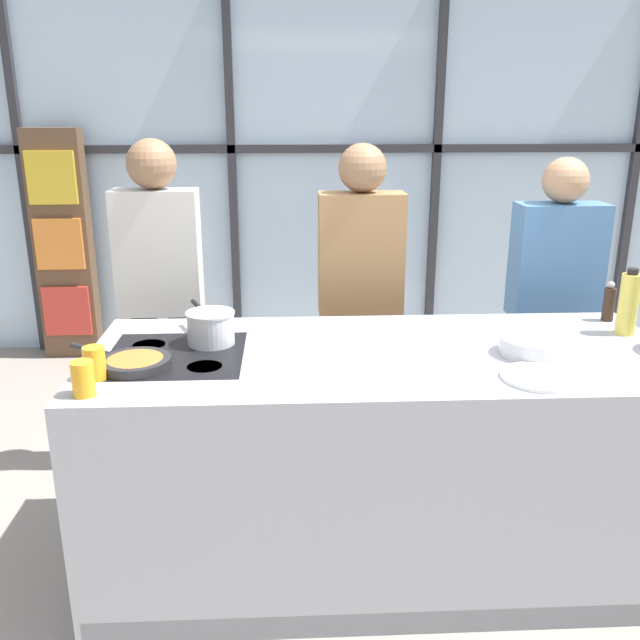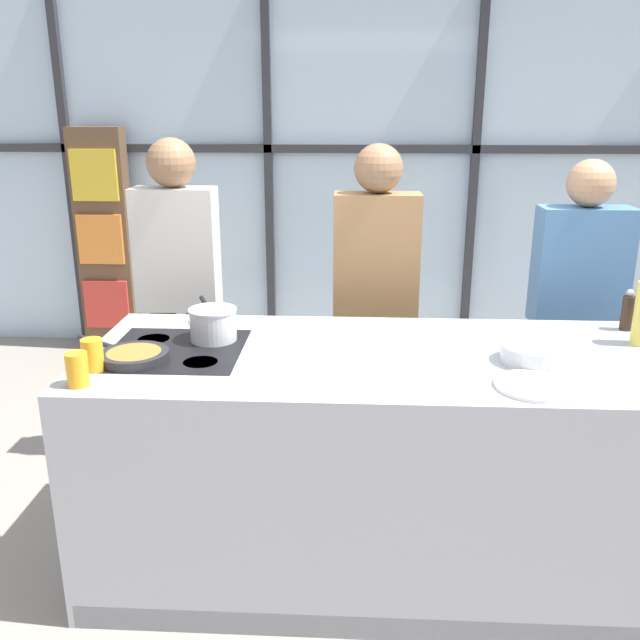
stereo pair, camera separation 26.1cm
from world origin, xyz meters
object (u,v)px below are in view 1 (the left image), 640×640
object	(u,v)px
saucepan	(211,327)
white_plate	(540,377)
spectator_center_right	(553,296)
spectator_center_left	(360,289)
spectator_far_left	(161,287)
oil_bottle	(628,304)
mixing_bowl	(532,345)
juice_glass_near	(83,379)
pepper_grinder	(609,303)
frying_pan	(134,362)
juice_glass_far	(95,363)

from	to	relation	value
saucepan	white_plate	world-z (taller)	saucepan
spectator_center_right	spectator_center_left	bearing A→B (deg)	0.00
spectator_far_left	oil_bottle	size ratio (longest dim) A/B	6.07
saucepan	mixing_bowl	bearing A→B (deg)	-8.63
mixing_bowl	oil_bottle	world-z (taller)	oil_bottle
white_plate	juice_glass_near	distance (m)	1.55
oil_bottle	juice_glass_near	distance (m)	2.15
pepper_grinder	mixing_bowl	bearing A→B (deg)	-140.02
saucepan	oil_bottle	xyz separation A→B (m)	(1.72, 0.04, 0.06)
spectator_center_right	frying_pan	size ratio (longest dim) A/B	3.87
juice_glass_far	juice_glass_near	bearing A→B (deg)	-90.00
saucepan	pepper_grinder	world-z (taller)	pepper_grinder
white_plate	oil_bottle	world-z (taller)	oil_bottle
spectator_far_left	spectator_center_right	distance (m)	2.00
frying_pan	saucepan	world-z (taller)	saucepan
mixing_bowl	juice_glass_near	size ratio (longest dim) A/B	2.09
juice_glass_near	white_plate	bearing A→B (deg)	2.29
white_plate	mixing_bowl	bearing A→B (deg)	77.85
spectator_center_left	spectator_center_right	bearing A→B (deg)	-180.00
spectator_center_right	oil_bottle	distance (m)	0.70
saucepan	juice_glass_near	xyz separation A→B (m)	(-0.36, -0.49, -0.01)
frying_pan	white_plate	world-z (taller)	frying_pan
spectator_center_right	frying_pan	xyz separation A→B (m)	(-1.93, -0.96, 0.04)
frying_pan	white_plate	distance (m)	1.46
frying_pan	juice_glass_near	size ratio (longest dim) A/B	3.52
spectator_center_right	pepper_grinder	world-z (taller)	spectator_center_right
mixing_bowl	oil_bottle	xyz separation A→B (m)	(0.48, 0.22, 0.09)
mixing_bowl	pepper_grinder	bearing A→B (deg)	39.98
spectator_center_right	pepper_grinder	bearing A→B (deg)	95.83
white_plate	juice_glass_near	xyz separation A→B (m)	(-1.55, -0.06, 0.05)
pepper_grinder	juice_glass_far	xyz separation A→B (m)	(-2.09, -0.57, -0.02)
frying_pan	mixing_bowl	bearing A→B (deg)	2.26
spectator_center_left	oil_bottle	xyz separation A→B (m)	(1.04, -0.68, 0.10)
spectator_center_right	juice_glass_far	xyz separation A→B (m)	(-2.04, -1.07, 0.08)
spectator_far_left	mixing_bowl	size ratio (longest dim) A/B	6.90
frying_pan	saucepan	bearing A→B (deg)	44.04
saucepan	oil_bottle	bearing A→B (deg)	1.20
spectator_center_left	juice_glass_near	bearing A→B (deg)	49.25
saucepan	juice_glass_near	distance (m)	0.61
white_plate	juice_glass_near	bearing A→B (deg)	-177.71
spectator_center_left	white_plate	size ratio (longest dim) A/B	6.12
spectator_far_left	frying_pan	xyz separation A→B (m)	(0.07, -0.96, -0.03)
spectator_center_left	saucepan	xyz separation A→B (m)	(-0.68, -0.71, 0.04)
white_plate	saucepan	bearing A→B (deg)	159.98
spectator_far_left	oil_bottle	world-z (taller)	spectator_far_left
frying_pan	juice_glass_far	world-z (taller)	juice_glass_far
oil_bottle	spectator_far_left	bearing A→B (deg)	161.65
juice_glass_near	spectator_center_left	bearing A→B (deg)	49.25
spectator_center_left	saucepan	distance (m)	0.98
spectator_center_left	mixing_bowl	world-z (taller)	spectator_center_left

